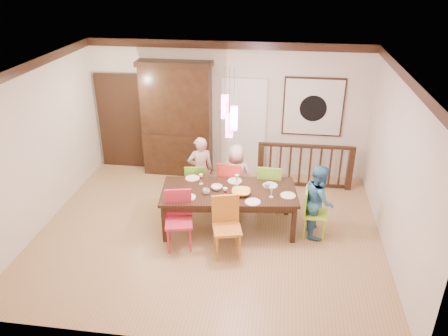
# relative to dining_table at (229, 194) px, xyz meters

# --- Properties ---
(floor) EXTENTS (6.00, 6.00, 0.00)m
(floor) POSITION_rel_dining_table_xyz_m (-0.33, -0.19, -0.67)
(floor) COLOR #AB7952
(floor) RESTS_ON ground
(ceiling) EXTENTS (6.00, 6.00, 0.00)m
(ceiling) POSITION_rel_dining_table_xyz_m (-0.33, -0.19, 2.23)
(ceiling) COLOR white
(ceiling) RESTS_ON wall_back
(wall_back) EXTENTS (6.00, 0.00, 6.00)m
(wall_back) POSITION_rel_dining_table_xyz_m (-0.33, 2.31, 0.78)
(wall_back) COLOR beige
(wall_back) RESTS_ON floor
(wall_left) EXTENTS (0.00, 5.00, 5.00)m
(wall_left) POSITION_rel_dining_table_xyz_m (-3.33, -0.19, 0.78)
(wall_left) COLOR beige
(wall_left) RESTS_ON floor
(wall_right) EXTENTS (0.00, 5.00, 5.00)m
(wall_right) POSITION_rel_dining_table_xyz_m (2.67, -0.19, 0.78)
(wall_right) COLOR beige
(wall_right) RESTS_ON floor
(crown_molding) EXTENTS (6.00, 5.00, 0.16)m
(crown_molding) POSITION_rel_dining_table_xyz_m (-0.33, -0.19, 2.15)
(crown_molding) COLOR black
(crown_molding) RESTS_ON wall_back
(panel_door) EXTENTS (1.04, 0.07, 2.24)m
(panel_door) POSITION_rel_dining_table_xyz_m (-2.73, 2.26, 0.38)
(panel_door) COLOR black
(panel_door) RESTS_ON wall_back
(white_doorway) EXTENTS (0.97, 0.05, 2.22)m
(white_doorway) POSITION_rel_dining_table_xyz_m (0.02, 2.27, 0.38)
(white_doorway) COLOR silver
(white_doorway) RESTS_ON wall_back
(painting) EXTENTS (1.25, 0.06, 1.25)m
(painting) POSITION_rel_dining_table_xyz_m (1.47, 2.27, 0.92)
(painting) COLOR black
(painting) RESTS_ON wall_back
(pendant_cluster) EXTENTS (0.27, 0.21, 1.14)m
(pendant_cluster) POSITION_rel_dining_table_xyz_m (0.00, -0.00, 1.43)
(pendant_cluster) COLOR #FF4C91
(pendant_cluster) RESTS_ON ceiling
(dining_table) EXTENTS (2.46, 1.35, 0.75)m
(dining_table) POSITION_rel_dining_table_xyz_m (0.00, 0.00, 0.00)
(dining_table) COLOR black
(dining_table) RESTS_ON floor
(chair_far_left) EXTENTS (0.45, 0.45, 0.88)m
(chair_far_left) POSITION_rel_dining_table_xyz_m (-0.74, 0.75, -0.17)
(chair_far_left) COLOR #6BA527
(chair_far_left) RESTS_ON floor
(chair_far_mid) EXTENTS (0.48, 0.48, 0.99)m
(chair_far_mid) POSITION_rel_dining_table_xyz_m (-0.06, 0.74, -0.11)
(chair_far_mid) COLOR red
(chair_far_mid) RESTS_ON floor
(chair_far_right) EXTENTS (0.46, 0.46, 0.98)m
(chair_far_right) POSITION_rel_dining_table_xyz_m (0.68, 0.72, -0.11)
(chair_far_right) COLOR #6AA529
(chair_far_right) RESTS_ON floor
(chair_near_left) EXTENTS (0.53, 0.53, 0.98)m
(chair_near_left) POSITION_rel_dining_table_xyz_m (-0.74, -0.70, -0.11)
(chair_near_left) COLOR red
(chair_near_left) RESTS_ON floor
(chair_near_mid) EXTENTS (0.55, 0.55, 0.99)m
(chair_near_mid) POSITION_rel_dining_table_xyz_m (0.07, -0.78, -0.11)
(chair_near_mid) COLOR #C87626
(chair_near_mid) RESTS_ON floor
(chair_end_right) EXTENTS (0.43, 0.43, 0.88)m
(chair_end_right) POSITION_rel_dining_table_xyz_m (1.51, -0.03, -0.17)
(chair_end_right) COLOR #9BCF28
(chair_end_right) RESTS_ON floor
(china_hutch) EXTENTS (1.59, 0.46, 2.50)m
(china_hutch) POSITION_rel_dining_table_xyz_m (-1.41, 2.10, 0.58)
(china_hutch) COLOR black
(china_hutch) RESTS_ON floor
(balustrade) EXTENTS (1.97, 0.12, 0.96)m
(balustrade) POSITION_rel_dining_table_xyz_m (1.38, 1.76, -0.18)
(balustrade) COLOR black
(balustrade) RESTS_ON floor
(person_far_left) EXTENTS (0.58, 0.49, 1.36)m
(person_far_left) POSITION_rel_dining_table_xyz_m (-0.67, 0.88, 0.00)
(person_far_left) COLOR beige
(person_far_left) RESTS_ON floor
(person_far_mid) EXTENTS (0.66, 0.48, 1.25)m
(person_far_mid) POSITION_rel_dining_table_xyz_m (0.03, 0.83, -0.05)
(person_far_mid) COLOR #C5AE94
(person_far_mid) RESTS_ON floor
(person_end_right) EXTENTS (0.54, 0.67, 1.30)m
(person_end_right) POSITION_rel_dining_table_xyz_m (1.55, 0.04, -0.02)
(person_end_right) COLOR teal
(person_end_right) RESTS_ON floor
(serving_bowl) EXTENTS (0.33, 0.33, 0.08)m
(serving_bowl) POSITION_rel_dining_table_xyz_m (0.22, -0.11, 0.11)
(serving_bowl) COLOR yellow
(serving_bowl) RESTS_ON dining_table
(small_bowl) EXTENTS (0.23, 0.23, 0.06)m
(small_bowl) POSITION_rel_dining_table_xyz_m (-0.22, 0.02, 0.11)
(small_bowl) COLOR white
(small_bowl) RESTS_ON dining_table
(cup_left) EXTENTS (0.16, 0.16, 0.10)m
(cup_left) POSITION_rel_dining_table_xyz_m (-0.37, -0.17, 0.12)
(cup_left) COLOR silver
(cup_left) RESTS_ON dining_table
(cup_right) EXTENTS (0.14, 0.14, 0.10)m
(cup_right) POSITION_rel_dining_table_xyz_m (0.65, 0.17, 0.13)
(cup_right) COLOR silver
(cup_right) RESTS_ON dining_table
(plate_far_left) EXTENTS (0.26, 0.26, 0.01)m
(plate_far_left) POSITION_rel_dining_table_xyz_m (-0.72, 0.35, 0.08)
(plate_far_left) COLOR white
(plate_far_left) RESTS_ON dining_table
(plate_far_mid) EXTENTS (0.26, 0.26, 0.01)m
(plate_far_mid) POSITION_rel_dining_table_xyz_m (0.06, 0.36, 0.08)
(plate_far_mid) COLOR white
(plate_far_mid) RESTS_ON dining_table
(plate_far_right) EXTENTS (0.26, 0.26, 0.01)m
(plate_far_right) POSITION_rel_dining_table_xyz_m (0.70, 0.28, 0.08)
(plate_far_right) COLOR white
(plate_far_right) RESTS_ON dining_table
(plate_near_left) EXTENTS (0.26, 0.26, 0.01)m
(plate_near_left) POSITION_rel_dining_table_xyz_m (-0.65, -0.34, 0.08)
(plate_near_left) COLOR white
(plate_near_left) RESTS_ON dining_table
(plate_near_mid) EXTENTS (0.26, 0.26, 0.01)m
(plate_near_mid) POSITION_rel_dining_table_xyz_m (0.44, -0.35, 0.08)
(plate_near_mid) COLOR white
(plate_near_mid) RESTS_ON dining_table
(plate_end_right) EXTENTS (0.26, 0.26, 0.01)m
(plate_end_right) POSITION_rel_dining_table_xyz_m (1.02, -0.05, 0.08)
(plate_end_right) COLOR white
(plate_end_right) RESTS_ON dining_table
(wine_glass_a) EXTENTS (0.08, 0.08, 0.19)m
(wine_glass_a) POSITION_rel_dining_table_xyz_m (-0.53, 0.17, 0.17)
(wine_glass_a) COLOR #590C19
(wine_glass_a) RESTS_ON dining_table
(wine_glass_b) EXTENTS (0.08, 0.08, 0.19)m
(wine_glass_b) POSITION_rel_dining_table_xyz_m (0.11, 0.24, 0.17)
(wine_glass_b) COLOR silver
(wine_glass_b) RESTS_ON dining_table
(wine_glass_c) EXTENTS (0.08, 0.08, 0.19)m
(wine_glass_c) POSITION_rel_dining_table_xyz_m (-0.03, -0.27, 0.17)
(wine_glass_c) COLOR #590C19
(wine_glass_c) RESTS_ON dining_table
(wine_glass_d) EXTENTS (0.08, 0.08, 0.19)m
(wine_glass_d) POSITION_rel_dining_table_xyz_m (0.74, -0.13, 0.17)
(wine_glass_d) COLOR silver
(wine_glass_d) RESTS_ON dining_table
(napkin) EXTENTS (0.18, 0.14, 0.01)m
(napkin) POSITION_rel_dining_table_xyz_m (-0.06, -0.32, 0.08)
(napkin) COLOR #D83359
(napkin) RESTS_ON dining_table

